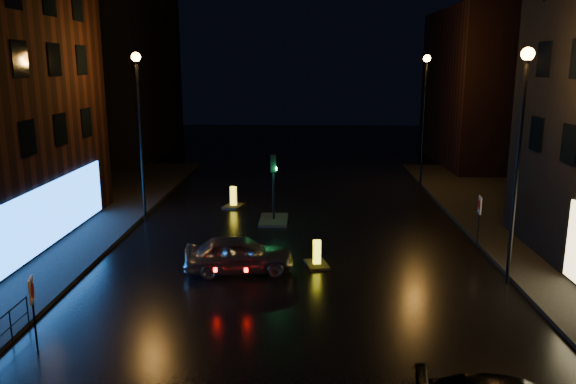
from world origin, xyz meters
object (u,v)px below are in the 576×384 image
Objects in this scene: bollard_near at (317,260)px; road_sign_right at (480,209)px; traffic_signal at (274,212)px; silver_hatchback at (239,254)px; road_sign_left at (32,297)px; bollard_far at (234,203)px.

bollard_near is 7.60m from road_sign_right.
traffic_signal is 0.83× the size of silver_hatchback.
silver_hatchback is at bearing 24.30° from road_sign_right.
road_sign_left is (-7.93, -7.00, 1.38)m from bollard_near.
bollard_far is 13.43m from road_sign_right.
traffic_signal is 2.53× the size of bollard_near.
silver_hatchback is 2.72× the size of bollard_far.
traffic_signal is at bearing -16.95° from road_sign_right.
bollard_far is 16.68m from road_sign_left.
traffic_signal reaches higher than road_sign_right.
road_sign_right is (7.02, 2.49, 1.49)m from bollard_near.
bollard_near is (2.07, -6.44, -0.27)m from traffic_signal.
road_sign_right reaches higher than silver_hatchback.
traffic_signal is 6.77m from bollard_near.
road_sign_left reaches higher than bollard_near.
silver_hatchback is 1.81× the size of road_sign_right.
road_sign_right is (14.95, 9.49, 0.11)m from road_sign_left.
silver_hatchback is 8.04m from road_sign_left.
silver_hatchback is 3.11m from bollard_near.
bollard_far is (-4.48, 9.26, 0.02)m from bollard_near.
road_sign_left is at bearing -151.08° from bollard_near.
road_sign_left reaches higher than silver_hatchback.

